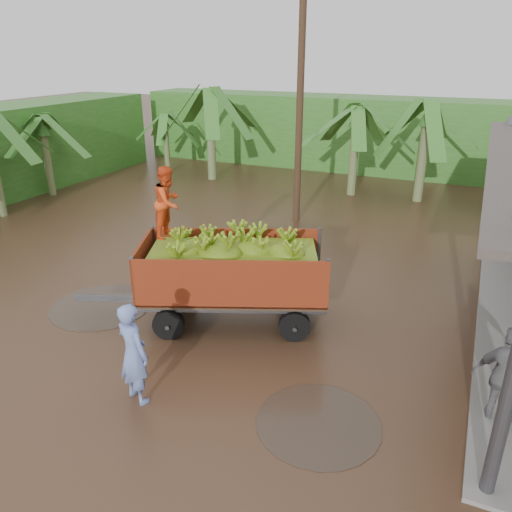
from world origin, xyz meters
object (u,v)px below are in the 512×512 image
Objects in this scene: utility_pole at (300,95)px; man_blue at (133,353)px; man_grey at (507,377)px; banana_trailer at (231,269)px.

man_blue is at bearing -85.17° from utility_pole.
man_grey is (5.87, 1.99, -0.05)m from man_blue.
banana_trailer is 3.28m from man_blue.
banana_trailer is at bearing -81.24° from utility_pole.
utility_pole is (-1.16, 7.51, 3.11)m from banana_trailer.
banana_trailer reaches higher than man_blue.
man_grey is 11.62m from utility_pole.
banana_trailer is 0.65× the size of utility_pole.
banana_trailer is 5.78m from man_grey.
utility_pole is at bearing 76.04° from banana_trailer.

